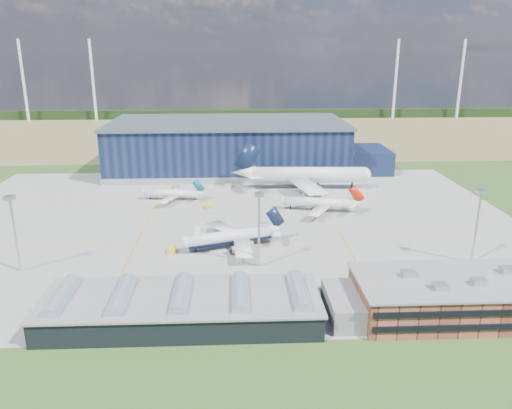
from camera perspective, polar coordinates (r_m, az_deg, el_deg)
name	(u,v)px	position (r m, az deg, el deg)	size (l,w,h in m)	color
ground	(227,232)	(177.99, -3.38, -3.13)	(600.00, 600.00, 0.00)	#294C1C
apron	(227,222)	(187.37, -3.35, -2.04)	(220.00, 160.00, 0.08)	gray
farmland	(230,132)	(391.65, -3.03, 8.26)	(600.00, 220.00, 0.01)	olive
treeline	(230,114)	(470.28, -2.99, 10.30)	(600.00, 8.00, 8.00)	black
horizon_dressing	(12,81)	(501.05, -26.07, 12.52)	(440.20, 18.00, 70.00)	white
hangar	(233,148)	(266.33, -2.60, 6.43)	(145.00, 62.00, 26.10)	#101736
ops_building	(450,296)	(131.95, 21.28, -9.76)	(46.00, 23.00, 10.90)	brown
glass_concourse	(197,306)	(122.13, -6.81, -11.46)	(78.00, 23.00, 8.60)	black
light_mast_west	(13,221)	(157.61, -26.00, -1.75)	(2.60, 2.60, 23.00)	#B7B9BF
light_mast_center	(259,218)	(144.68, 0.34, -1.52)	(2.60, 2.60, 23.00)	#B7B9BF
light_mast_east	(478,214)	(161.48, 24.05, -1.05)	(2.60, 2.60, 23.00)	#B7B9BF
airliner_navy	(230,230)	(162.13, -3.02, -2.97)	(36.57, 35.77, 11.92)	white
airliner_red	(318,198)	(199.78, 7.04, 0.78)	(34.40, 33.65, 11.22)	white
airliner_widebody	(309,167)	(230.21, 6.06, 4.32)	(64.63, 63.22, 21.07)	white
airliner_regional	(170,190)	(216.33, -9.81, 1.69)	(28.34, 27.72, 9.24)	white
gse_tug_a	(172,251)	(161.86, -9.62, -5.21)	(2.33, 3.81, 1.59)	yellow
gse_van_a	(244,246)	(161.96, -1.39, -4.75)	(2.59, 5.93, 2.59)	silver
gse_cart_a	(228,237)	(171.81, -3.23, -3.68)	(1.90, 2.85, 1.24)	silver
gse_tug_c	(207,207)	(203.96, -5.57, -0.24)	(2.14, 3.42, 1.50)	yellow
gse_cart_b	(230,186)	(234.59, -3.02, 2.17)	(2.26, 3.39, 1.47)	silver
gse_van_c	(266,287)	(135.50, 1.11, -9.39)	(2.62, 5.46, 2.62)	silver
airstair	(200,235)	(170.91, -6.40, -3.52)	(2.02, 5.05, 3.23)	silver
car_a	(371,290)	(138.60, 12.99, -9.55)	(1.42, 3.53, 1.20)	#99999E
car_b	(214,294)	(133.95, -4.82, -10.15)	(1.17, 3.37, 1.11)	#99999E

